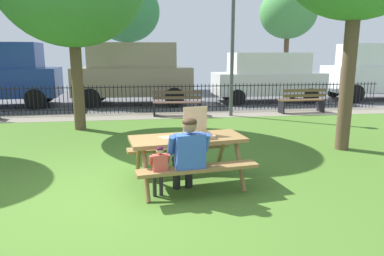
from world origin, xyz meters
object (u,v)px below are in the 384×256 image
at_px(pizza_box_open, 198,130).
at_px(parked_car_right, 268,76).
at_px(child_at_table, 159,167).
at_px(far_tree_center, 288,13).
at_px(parked_car_far_right, 380,70).
at_px(far_tree_midleft, 126,12).
at_px(lamp_post_walkway, 233,33).
at_px(park_bench_center, 177,103).
at_px(parked_car_center, 134,72).
at_px(picnic_table_foreground, 187,148).
at_px(park_bench_right, 302,101).
at_px(pizza_slice_on_table, 168,137).
at_px(adult_at_table, 188,153).

xyz_separation_m(pizza_box_open, parked_car_right, (4.47, 9.20, 0.22)).
bearing_deg(child_at_table, far_tree_center, 62.25).
bearing_deg(parked_car_far_right, far_tree_midleft, 150.94).
bearing_deg(lamp_post_walkway, park_bench_center, 172.29).
relative_size(lamp_post_walkway, far_tree_midleft, 0.74).
height_order(child_at_table, parked_car_center, parked_car_center).
bearing_deg(lamp_post_walkway, picnic_table_foreground, -110.33).
bearing_deg(parked_car_right, picnic_table_foreground, -116.69).
xyz_separation_m(pizza_box_open, park_bench_center, (0.27, 6.25, -0.46)).
bearing_deg(park_bench_center, parked_car_center, 116.44).
bearing_deg(park_bench_right, far_tree_midleft, 124.44).
bearing_deg(pizza_slice_on_table, lamp_post_walkway, 67.07).
bearing_deg(picnic_table_foreground, far_tree_center, 62.72).
relative_size(child_at_table, far_tree_center, 0.14).
relative_size(park_bench_center, far_tree_center, 0.27).
bearing_deg(far_tree_midleft, child_at_table, -86.44).
height_order(parked_car_far_right, far_tree_center, far_tree_center).
distance_m(pizza_box_open, child_at_table, 0.99).
bearing_deg(lamp_post_walkway, parked_car_center, 135.63).
bearing_deg(park_bench_center, picnic_table_foreground, -94.01).
bearing_deg(adult_at_table, park_bench_right, 54.14).
bearing_deg(pizza_slice_on_table, far_tree_center, 61.80).
bearing_deg(far_tree_midleft, picnic_table_foreground, -84.54).
bearing_deg(park_bench_right, pizza_box_open, -126.85).
height_order(pizza_slice_on_table, far_tree_midleft, far_tree_midleft).
height_order(child_at_table, lamp_post_walkway, lamp_post_walkway).
bearing_deg(adult_at_table, pizza_slice_on_table, 114.80).
height_order(picnic_table_foreground, parked_car_far_right, parked_car_far_right).
relative_size(adult_at_table, park_bench_right, 0.73).
xyz_separation_m(pizza_slice_on_table, lamp_post_walkway, (2.54, 6.01, 1.92)).
distance_m(parked_car_center, parked_car_right, 5.67).
bearing_deg(park_bench_center, child_at_table, -97.62).
distance_m(parked_car_right, far_tree_midleft, 9.35).
distance_m(lamp_post_walkway, far_tree_midleft, 10.32).
distance_m(adult_at_table, parked_car_center, 9.81).
distance_m(child_at_table, park_bench_right, 8.71).
bearing_deg(pizza_box_open, far_tree_midleft, 96.10).
bearing_deg(far_tree_midleft, parked_car_far_right, -29.06).
distance_m(pizza_slice_on_table, far_tree_center, 17.96).
bearing_deg(far_tree_midleft, parked_car_center, -85.83).
relative_size(picnic_table_foreground, parked_car_right, 0.43).
xyz_separation_m(far_tree_midleft, far_tree_center, (9.49, 0.00, 0.09)).
xyz_separation_m(lamp_post_walkway, parked_car_right, (2.40, 3.19, -1.60)).
relative_size(picnic_table_foreground, pizza_slice_on_table, 6.73).
bearing_deg(picnic_table_foreground, far_tree_midleft, 95.46).
bearing_deg(pizza_box_open, parked_car_right, 64.10).
height_order(parked_car_right, far_tree_midleft, far_tree_midleft).
bearing_deg(parked_car_center, pizza_box_open, -82.58).
xyz_separation_m(parked_car_right, far_tree_midleft, (-6.12, 6.30, 3.19)).
bearing_deg(adult_at_table, far_tree_midleft, 95.09).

